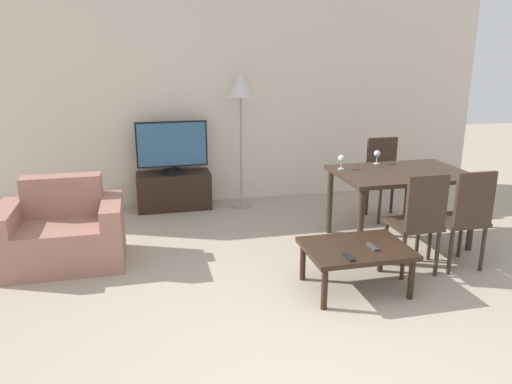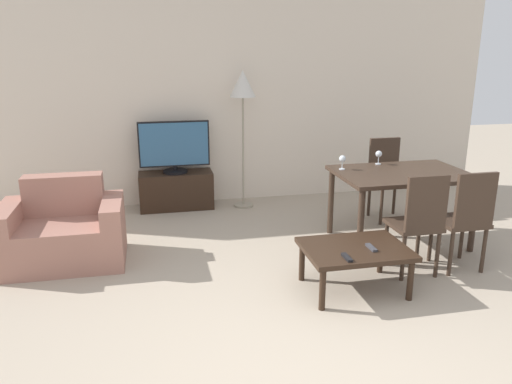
{
  "view_description": "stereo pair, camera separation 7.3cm",
  "coord_description": "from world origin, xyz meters",
  "px_view_note": "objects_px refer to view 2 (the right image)",
  "views": [
    {
      "loc": [
        -0.93,
        -2.38,
        1.94
      ],
      "look_at": [
        0.08,
        1.93,
        0.65
      ],
      "focal_mm": 35.0,
      "sensor_mm": 36.0,
      "label": 1
    },
    {
      "loc": [
        -0.86,
        -2.4,
        1.94
      ],
      "look_at": [
        0.08,
        1.93,
        0.65
      ],
      "focal_mm": 35.0,
      "sensor_mm": 36.0,
      "label": 2
    }
  ],
  "objects_px": {
    "armchair": "(64,233)",
    "dining_chair_near_right": "(466,216)",
    "wine_glass_left": "(379,155)",
    "tv_stand": "(176,190)",
    "tv": "(174,147)",
    "remote_primary": "(371,248)",
    "floor_lamp": "(243,91)",
    "wine_glass_center": "(342,160)",
    "dining_chair_near": "(419,220)",
    "remote_secondary": "(347,257)",
    "coffee_table": "(355,252)",
    "dining_table": "(401,180)",
    "dining_chair_far": "(387,175)"
  },
  "relations": [
    {
      "from": "wine_glass_left",
      "to": "tv_stand",
      "type": "bearing_deg",
      "value": 148.7
    },
    {
      "from": "wine_glass_left",
      "to": "remote_primary",
      "type": "bearing_deg",
      "value": -116.6
    },
    {
      "from": "floor_lamp",
      "to": "remote_primary",
      "type": "xyz_separation_m",
      "value": [
        0.57,
        -2.48,
        -1.05
      ]
    },
    {
      "from": "floor_lamp",
      "to": "wine_glass_center",
      "type": "relative_size",
      "value": 11.52
    },
    {
      "from": "wine_glass_center",
      "to": "dining_chair_near",
      "type": "bearing_deg",
      "value": -71.88
    },
    {
      "from": "tv_stand",
      "to": "dining_chair_near",
      "type": "xyz_separation_m",
      "value": [
        1.93,
        -2.38,
        0.29
      ]
    },
    {
      "from": "tv",
      "to": "dining_chair_near",
      "type": "xyz_separation_m",
      "value": [
        1.93,
        -2.38,
        -0.26
      ]
    },
    {
      "from": "armchair",
      "to": "wine_glass_left",
      "type": "height_order",
      "value": "wine_glass_left"
    },
    {
      "from": "tv_stand",
      "to": "wine_glass_left",
      "type": "bearing_deg",
      "value": -31.3
    },
    {
      "from": "tv",
      "to": "dining_chair_far",
      "type": "bearing_deg",
      "value": -19.89
    },
    {
      "from": "tv_stand",
      "to": "wine_glass_center",
      "type": "distance_m",
      "value": 2.22
    },
    {
      "from": "remote_primary",
      "to": "wine_glass_left",
      "type": "xyz_separation_m",
      "value": [
        0.67,
        1.33,
        0.46
      ]
    },
    {
      "from": "remote_primary",
      "to": "remote_secondary",
      "type": "xyz_separation_m",
      "value": [
        -0.27,
        -0.14,
        0.0
      ]
    },
    {
      "from": "wine_glass_left",
      "to": "wine_glass_center",
      "type": "height_order",
      "value": "same"
    },
    {
      "from": "armchair",
      "to": "dining_chair_near_right",
      "type": "distance_m",
      "value": 3.64
    },
    {
      "from": "tv",
      "to": "dining_chair_far",
      "type": "relative_size",
      "value": 0.92
    },
    {
      "from": "remote_primary",
      "to": "remote_secondary",
      "type": "height_order",
      "value": "same"
    },
    {
      "from": "dining_table",
      "to": "dining_chair_near_right",
      "type": "relative_size",
      "value": 1.4
    },
    {
      "from": "tv",
      "to": "remote_primary",
      "type": "relative_size",
      "value": 5.68
    },
    {
      "from": "dining_chair_far",
      "to": "floor_lamp",
      "type": "height_order",
      "value": "floor_lamp"
    },
    {
      "from": "coffee_table",
      "to": "wine_glass_center",
      "type": "relative_size",
      "value": 5.76
    },
    {
      "from": "coffee_table",
      "to": "dining_table",
      "type": "bearing_deg",
      "value": 46.39
    },
    {
      "from": "floor_lamp",
      "to": "remote_primary",
      "type": "height_order",
      "value": "floor_lamp"
    },
    {
      "from": "wine_glass_left",
      "to": "dining_chair_near_right",
      "type": "bearing_deg",
      "value": -74.38
    },
    {
      "from": "dining_chair_near",
      "to": "dining_chair_near_right",
      "type": "distance_m",
      "value": 0.45
    },
    {
      "from": "armchair",
      "to": "tv",
      "type": "distance_m",
      "value": 1.87
    },
    {
      "from": "dining_chair_near_right",
      "to": "wine_glass_left",
      "type": "bearing_deg",
      "value": 105.62
    },
    {
      "from": "coffee_table",
      "to": "tv",
      "type": "bearing_deg",
      "value": 117.15
    },
    {
      "from": "dining_table",
      "to": "floor_lamp",
      "type": "bearing_deg",
      "value": 131.22
    },
    {
      "from": "tv_stand",
      "to": "remote_secondary",
      "type": "bearing_deg",
      "value": -67.39
    },
    {
      "from": "dining_chair_far",
      "to": "remote_secondary",
      "type": "height_order",
      "value": "dining_chair_far"
    },
    {
      "from": "tv",
      "to": "wine_glass_center",
      "type": "distance_m",
      "value": 2.13
    },
    {
      "from": "floor_lamp",
      "to": "wine_glass_center",
      "type": "bearing_deg",
      "value": -58.9
    },
    {
      "from": "wine_glass_left",
      "to": "wine_glass_center",
      "type": "relative_size",
      "value": 1.0
    },
    {
      "from": "remote_secondary",
      "to": "coffee_table",
      "type": "bearing_deg",
      "value": 52.69
    },
    {
      "from": "remote_primary",
      "to": "remote_secondary",
      "type": "distance_m",
      "value": 0.3
    },
    {
      "from": "armchair",
      "to": "dining_chair_near",
      "type": "xyz_separation_m",
      "value": [
        3.05,
        -0.96,
        0.23
      ]
    },
    {
      "from": "floor_lamp",
      "to": "wine_glass_left",
      "type": "height_order",
      "value": "floor_lamp"
    },
    {
      "from": "dining_chair_far",
      "to": "dining_chair_near_right",
      "type": "height_order",
      "value": "same"
    },
    {
      "from": "armchair",
      "to": "dining_chair_near_right",
      "type": "xyz_separation_m",
      "value": [
        3.5,
        -0.96,
        0.23
      ]
    },
    {
      "from": "coffee_table",
      "to": "wine_glass_center",
      "type": "xyz_separation_m",
      "value": [
        0.31,
        1.13,
        0.51
      ]
    },
    {
      "from": "dining_table",
      "to": "dining_chair_near",
      "type": "relative_size",
      "value": 1.4
    },
    {
      "from": "dining_chair_near",
      "to": "dining_chair_far",
      "type": "relative_size",
      "value": 1.0
    },
    {
      "from": "dining_chair_near",
      "to": "wine_glass_left",
      "type": "height_order",
      "value": "dining_chair_near"
    },
    {
      "from": "armchair",
      "to": "coffee_table",
      "type": "relative_size",
      "value": 1.29
    },
    {
      "from": "tv",
      "to": "coffee_table",
      "type": "bearing_deg",
      "value": -62.85
    },
    {
      "from": "remote_secondary",
      "to": "remote_primary",
      "type": "bearing_deg",
      "value": 28.11
    },
    {
      "from": "dining_chair_far",
      "to": "wine_glass_center",
      "type": "relative_size",
      "value": 6.37
    },
    {
      "from": "floor_lamp",
      "to": "remote_primary",
      "type": "distance_m",
      "value": 2.76
    },
    {
      "from": "coffee_table",
      "to": "remote_secondary",
      "type": "distance_m",
      "value": 0.26
    }
  ]
}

